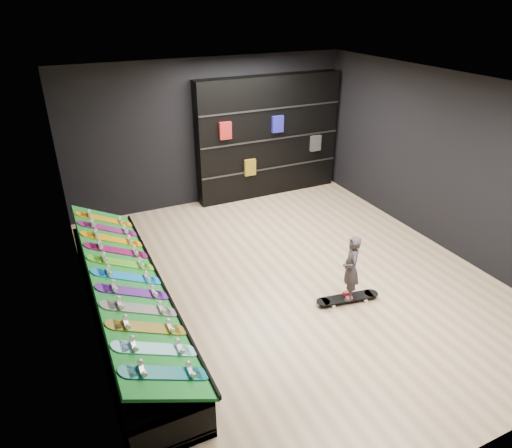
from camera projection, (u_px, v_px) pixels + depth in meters
name	position (u px, v px, depth m)	size (l,w,h in m)	color
floor	(289.00, 278.00, 7.34)	(6.00, 7.00, 0.01)	tan
ceiling	(297.00, 87.00, 5.98)	(6.00, 7.00, 0.01)	white
wall_back	(210.00, 133.00, 9.48)	(6.00, 0.02, 3.00)	black
wall_front	(497.00, 340.00, 3.84)	(6.00, 0.02, 3.00)	black
wall_left	(77.00, 234.00, 5.52)	(0.02, 7.00, 3.00)	black
wall_right	(446.00, 163.00, 7.80)	(0.02, 7.00, 3.00)	black
display_rack	(127.00, 308.00, 6.26)	(0.90, 4.50, 0.50)	black
turf_ramp	(127.00, 279.00, 6.07)	(1.00, 4.50, 0.04)	#10651F
back_shelving	(268.00, 137.00, 9.91)	(3.25, 0.38, 2.60)	black
floor_skateboard	(347.00, 299.00, 6.76)	(0.98, 0.22, 0.09)	black
child	(350.00, 280.00, 6.61)	(0.23, 0.16, 0.60)	black
display_board_0	(166.00, 373.00, 4.53)	(0.98, 0.22, 0.09)	#0C8C99
display_board_1	(156.00, 349.00, 4.83)	(0.98, 0.22, 0.09)	#0CB2E5
display_board_2	(148.00, 328.00, 5.14)	(0.98, 0.22, 0.09)	yellow
display_board_3	(140.00, 309.00, 5.45)	(0.98, 0.22, 0.09)	black
display_board_4	(133.00, 292.00, 5.75)	(0.98, 0.22, 0.09)	purple
display_board_5	(127.00, 277.00, 6.06)	(0.98, 0.22, 0.09)	blue
display_board_6	(122.00, 263.00, 6.36)	(0.98, 0.22, 0.09)	green
display_board_7	(117.00, 251.00, 6.67)	(0.98, 0.22, 0.09)	#E5198C
display_board_8	(113.00, 239.00, 6.98)	(0.98, 0.22, 0.09)	yellow
display_board_9	(108.00, 229.00, 7.28)	(0.98, 0.22, 0.09)	#2626BF
display_board_10	(105.00, 219.00, 7.59)	(0.98, 0.22, 0.09)	orange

